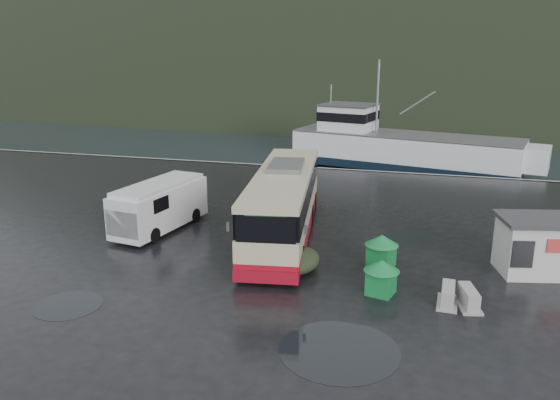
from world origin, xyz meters
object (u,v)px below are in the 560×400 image
(dome_tent, at_px, (298,271))
(white_van, at_px, (161,229))
(waste_bin_right, at_px, (381,267))
(fishing_trawler, at_px, (404,153))
(jersey_barrier_b, at_px, (383,288))
(jersey_barrier_a, at_px, (447,304))
(coach_bus, at_px, (284,236))
(jersey_barrier_c, at_px, (468,307))
(ticket_kiosk, at_px, (532,273))
(waste_bin_left, at_px, (380,294))

(dome_tent, bearing_deg, white_van, 156.94)
(waste_bin_right, xyz_separation_m, fishing_trawler, (-0.26, 27.45, 0.00))
(dome_tent, relative_size, jersey_barrier_b, 1.66)
(fishing_trawler, bearing_deg, dome_tent, -82.92)
(jersey_barrier_b, bearing_deg, jersey_barrier_a, -17.74)
(jersey_barrier_b, bearing_deg, coach_bus, 137.09)
(jersey_barrier_c, bearing_deg, fishing_trawler, 97.08)
(coach_bus, bearing_deg, jersey_barrier_b, -50.96)
(waste_bin_right, distance_m, fishing_trawler, 27.45)
(jersey_barrier_c, relative_size, fishing_trawler, 0.06)
(dome_tent, height_order, jersey_barrier_b, dome_tent)
(white_van, bearing_deg, jersey_barrier_c, -9.18)
(ticket_kiosk, xyz_separation_m, jersey_barrier_a, (-3.67, -4.09, 0.00))
(jersey_barrier_b, relative_size, jersey_barrier_c, 0.99)
(waste_bin_right, height_order, ticket_kiosk, ticket_kiosk)
(dome_tent, height_order, jersey_barrier_a, dome_tent)
(coach_bus, height_order, jersey_barrier_b, coach_bus)
(coach_bus, distance_m, jersey_barrier_c, 10.61)
(dome_tent, xyz_separation_m, ticket_kiosk, (9.90, 2.46, 0.00))
(white_van, height_order, ticket_kiosk, white_van)
(waste_bin_left, distance_m, jersey_barrier_b, 0.54)
(waste_bin_right, xyz_separation_m, ticket_kiosk, (6.45, 1.04, 0.00))
(coach_bus, xyz_separation_m, waste_bin_left, (5.48, -5.69, 0.00))
(coach_bus, height_order, waste_bin_left, coach_bus)
(waste_bin_left, xyz_separation_m, waste_bin_right, (-0.23, 2.79, 0.00))
(dome_tent, relative_size, jersey_barrier_c, 1.65)
(white_van, bearing_deg, dome_tent, -13.42)
(fishing_trawler, bearing_deg, waste_bin_right, -76.09)
(waste_bin_right, distance_m, jersey_barrier_a, 4.13)
(jersey_barrier_c, bearing_deg, waste_bin_left, 175.03)
(fishing_trawler, bearing_deg, white_van, -101.31)
(jersey_barrier_a, bearing_deg, waste_bin_right, 132.36)
(waste_bin_right, distance_m, dome_tent, 3.72)
(jersey_barrier_a, xyz_separation_m, jersey_barrier_c, (0.75, -0.03, 0.00))
(dome_tent, relative_size, fishing_trawler, 0.10)
(waste_bin_right, bearing_deg, jersey_barrier_a, -47.64)
(coach_bus, height_order, jersey_barrier_c, coach_bus)
(jersey_barrier_b, relative_size, fishing_trawler, 0.06)
(coach_bus, relative_size, jersey_barrier_b, 8.67)
(white_van, height_order, waste_bin_right, white_van)
(coach_bus, distance_m, waste_bin_left, 7.90)
(coach_bus, distance_m, dome_tent, 4.67)
(coach_bus, relative_size, jersey_barrier_c, 8.60)
(waste_bin_left, bearing_deg, jersey_barrier_a, -5.79)
(coach_bus, xyz_separation_m, ticket_kiosk, (11.70, -1.85, 0.00))
(coach_bus, xyz_separation_m, waste_bin_right, (5.24, -2.89, 0.00))
(waste_bin_right, relative_size, jersey_barrier_c, 1.00)
(waste_bin_left, bearing_deg, dome_tent, 159.50)
(fishing_trawler, bearing_deg, jersey_barrier_b, -75.56)
(coach_bus, distance_m, waste_bin_right, 5.99)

